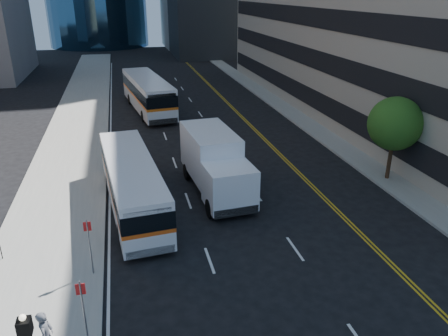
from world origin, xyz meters
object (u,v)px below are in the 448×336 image
at_px(street_tree, 395,124).
at_px(box_truck, 215,163).
at_px(bus_rear, 148,93).
at_px(pedestrian, 46,336).
at_px(bus_front, 132,183).

relative_size(street_tree, box_truck, 0.69).
xyz_separation_m(bus_rear, pedestrian, (-5.38, -30.75, -0.72)).
relative_size(street_tree, bus_front, 0.47).
xyz_separation_m(bus_rear, box_truck, (2.41, -19.65, 0.08)).
bearing_deg(pedestrian, bus_front, -11.95).
bearing_deg(bus_front, bus_rear, 78.08).
height_order(street_tree, bus_front, street_tree).
bearing_deg(bus_front, street_tree, -4.68).
bearing_deg(bus_front, box_truck, 6.38).
bearing_deg(bus_rear, pedestrian, -107.53).
xyz_separation_m(bus_front, bus_rear, (2.32, 20.64, 0.24)).
xyz_separation_m(street_tree, pedestrian, (-18.55, -10.32, -2.60)).
distance_m(street_tree, box_truck, 10.95).
distance_m(street_tree, pedestrian, 21.39).
height_order(bus_front, pedestrian, bus_front).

